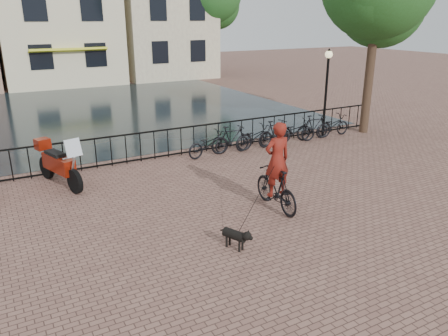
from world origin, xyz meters
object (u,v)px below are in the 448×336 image
cyclist (277,171)px  dog (235,238)px  lamp_post (327,78)px  motorcycle (58,159)px

cyclist → dog: cyclist is taller
lamp_post → motorcycle: (-10.49, -0.63, -1.56)m
motorcycle → cyclist: bearing=-61.1°
dog → motorcycle: 6.25m
lamp_post → dog: 10.29m
lamp_post → motorcycle: bearing=-176.6°
lamp_post → cyclist: size_ratio=1.29×
lamp_post → motorcycle: 10.62m
lamp_post → cyclist: bearing=-139.7°
dog → motorcycle: bearing=91.5°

